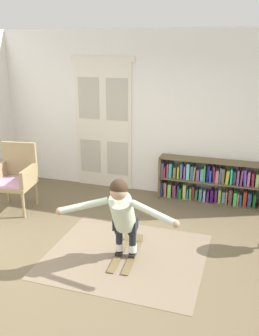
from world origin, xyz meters
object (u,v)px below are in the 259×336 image
Objects in this scene: bookshelf at (209,183)px; skis_pair at (127,253)px; person_skier at (122,212)px; wicker_chair at (16,175)px.

skis_pair is at bearing -111.20° from bookshelf.
bookshelf is 2.46m from person_skier.
wicker_chair is 2.43m from skis_pair.
skis_pair is at bearing -20.58° from wicker_chair.
person_skier is (2.23, -1.04, 0.13)m from wicker_chair.
bookshelf is at bearing 70.95° from person_skier.
skis_pair is (-0.81, -2.09, -0.33)m from bookshelf.
wicker_chair is 1.17× the size of skis_pair.
person_skier reaches higher than wicker_chair.
skis_pair is 0.64× the size of person_skier.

